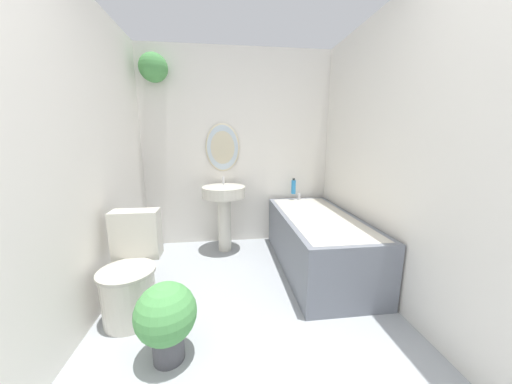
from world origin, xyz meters
The scene contains 8 objects.
wall_back centered at (-0.08, 2.83, 1.27)m, with size 2.43×0.31×2.40m.
wall_left centered at (-1.18, 1.41, 1.20)m, with size 0.06×2.94×2.40m.
wall_right centered at (1.18, 1.41, 1.20)m, with size 0.06×2.94×2.40m.
toilet centered at (-0.89, 1.44, 0.32)m, with size 0.40×0.55×0.77m.
pedestal_sink centered at (-0.19, 2.52, 0.59)m, with size 0.50×0.50×0.89m.
bathtub centered at (0.77, 1.97, 0.30)m, with size 0.74×1.59×0.65m.
shampoo_bottle centered at (0.70, 2.68, 0.74)m, with size 0.06×0.06×0.20m.
potted_plant centered at (-0.54, 0.96, 0.29)m, with size 0.36×0.36×0.50m.
Camera 1 is at (-0.18, -0.44, 1.32)m, focal length 18.00 mm.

